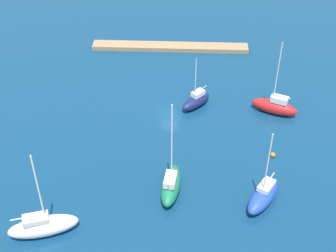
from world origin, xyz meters
TOP-DOWN VIEW (x-y plane):
  - water at (0.00, 0.00)m, footprint 160.00×160.00m
  - pier_dock at (0.68, -18.68)m, footprint 27.22×2.61m
  - sailboat_red_lone_south at (-15.10, -0.36)m, footprint 6.93×4.46m
  - sailboat_white_west_end at (12.70, 22.89)m, footprint 7.89×4.46m
  - sailboat_green_lone_north at (-0.83, 16.10)m, footprint 2.94×7.00m
  - sailboat_blue_near_pier at (-11.49, 17.36)m, footprint 5.33×6.61m
  - sailboat_navy_far_south at (-3.81, -1.46)m, footprint 5.11×5.29m
  - mooring_buoy_orange at (-13.74, 9.24)m, footprint 0.62×0.62m

SIDE VIEW (x-z plane):
  - water at x=0.00m, z-range 0.00..0.00m
  - mooring_buoy_orange at x=-13.74m, z-range 0.00..0.62m
  - pier_dock at x=0.68m, z-range 0.00..0.75m
  - sailboat_navy_far_south at x=-3.81m, z-range -3.07..5.08m
  - sailboat_blue_near_pier at x=-11.49m, z-range -4.09..6.40m
  - sailboat_white_west_end at x=12.70m, z-range -4.39..6.78m
  - sailboat_red_lone_south at x=-15.10m, z-range -4.46..6.86m
  - sailboat_green_lone_north at x=-0.83m, z-range -5.01..7.47m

